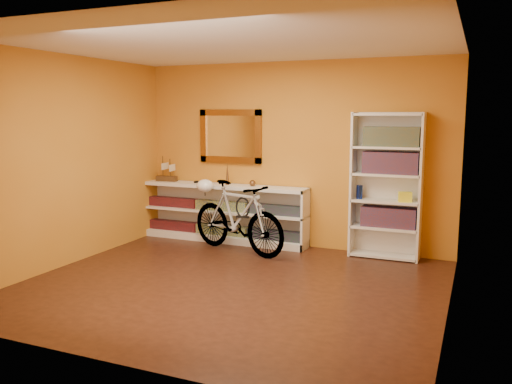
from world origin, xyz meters
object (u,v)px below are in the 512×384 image
at_px(bookcase, 386,186).
at_px(helmet, 205,186).
at_px(bicycle, 237,217).
at_px(console_unit, 222,213).

xyz_separation_m(bookcase, helmet, (-2.49, -0.32, -0.09)).
xyz_separation_m(bicycle, helmet, (-0.60, 0.20, 0.37)).
relative_size(bookcase, bicycle, 1.14).
bearing_deg(helmet, console_unit, 67.24).
height_order(bookcase, helmet, bookcase).
relative_size(bicycle, helmet, 6.73).
bearing_deg(bookcase, console_unit, -179.39).
bearing_deg(bicycle, console_unit, 62.33).
relative_size(console_unit, helmet, 10.54).
bearing_deg(console_unit, bicycle, -45.93).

